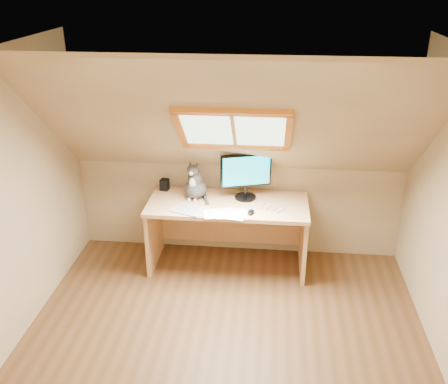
# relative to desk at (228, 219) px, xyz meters

# --- Properties ---
(ground) EXTENTS (3.50, 3.50, 0.00)m
(ground) POSITION_rel_desk_xyz_m (0.08, -1.45, -0.52)
(ground) COLOR brown
(ground) RESTS_ON ground
(room_shell) EXTENTS (3.52, 3.52, 2.41)m
(room_shell) POSITION_rel_desk_xyz_m (0.08, -1.54, 0.91)
(room_shell) COLOR tan
(room_shell) RESTS_ON ground
(desk) EXTENTS (1.63, 0.71, 0.74)m
(desk) POSITION_rel_desk_xyz_m (0.00, 0.00, 0.00)
(desk) COLOR tan
(desk) RESTS_ON ground
(monitor) EXTENTS (0.51, 0.22, 0.48)m
(monitor) POSITION_rel_desk_xyz_m (0.17, 0.05, 0.50)
(monitor) COLOR black
(monitor) RESTS_ON desk
(cat) EXTENTS (0.28, 0.32, 0.42)m
(cat) POSITION_rel_desk_xyz_m (-0.34, 0.02, 0.37)
(cat) COLOR #47413F
(cat) RESTS_ON desk
(desk_speaker) EXTENTS (0.10, 0.10, 0.12)m
(desk_speaker) POSITION_rel_desk_xyz_m (-0.71, 0.18, 0.29)
(desk_speaker) COLOR black
(desk_speaker) RESTS_ON desk
(graphics_tablet) EXTENTS (0.35, 0.30, 0.01)m
(graphics_tablet) POSITION_rel_desk_xyz_m (-0.38, -0.29, 0.23)
(graphics_tablet) COLOR #B2B2B7
(graphics_tablet) RESTS_ON desk
(mouse) EXTENTS (0.08, 0.12, 0.03)m
(mouse) POSITION_rel_desk_xyz_m (0.25, -0.30, 0.24)
(mouse) COLOR black
(mouse) RESTS_ON desk
(papers) EXTENTS (0.35, 0.30, 0.01)m
(papers) POSITION_rel_desk_xyz_m (-0.03, -0.33, 0.23)
(papers) COLOR white
(papers) RESTS_ON desk
(cables) EXTENTS (0.51, 0.26, 0.01)m
(cables) POSITION_rel_desk_xyz_m (0.36, -0.19, 0.23)
(cables) COLOR silver
(cables) RESTS_ON desk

